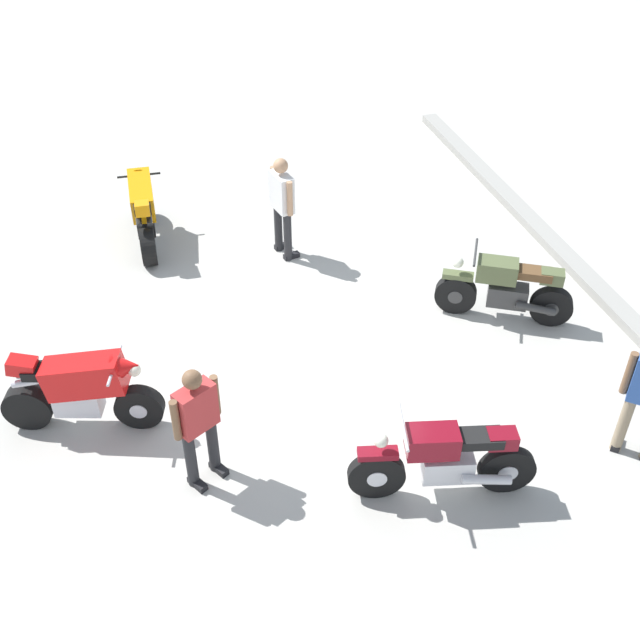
{
  "coord_description": "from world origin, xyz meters",
  "views": [
    {
      "loc": [
        7.56,
        -2.07,
        6.87
      ],
      "look_at": [
        0.03,
        0.11,
        0.75
      ],
      "focal_mm": 43.23,
      "sensor_mm": 36.0,
      "label": 1
    }
  ],
  "objects_px": {
    "motorcycle_red_sportbike": "(80,389)",
    "motorcycle_orange_sportbike": "(144,209)",
    "person_in_red_shirt": "(198,420)",
    "person_in_white_shirt": "(282,202)",
    "motorcycle_olive_vintage": "(506,290)",
    "motorcycle_maroon_cruiser": "(445,460)"
  },
  "relations": [
    {
      "from": "motorcycle_orange_sportbike",
      "to": "person_in_red_shirt",
      "type": "xyz_separation_m",
      "value": [
        5.31,
        0.07,
        0.3
      ]
    },
    {
      "from": "motorcycle_orange_sportbike",
      "to": "motorcycle_olive_vintage",
      "type": "relative_size",
      "value": 1.1
    },
    {
      "from": "motorcycle_maroon_cruiser",
      "to": "motorcycle_olive_vintage",
      "type": "bearing_deg",
      "value": -114.91
    },
    {
      "from": "motorcycle_orange_sportbike",
      "to": "person_in_red_shirt",
      "type": "distance_m",
      "value": 5.32
    },
    {
      "from": "motorcycle_orange_sportbike",
      "to": "person_in_red_shirt",
      "type": "bearing_deg",
      "value": -176.12
    },
    {
      "from": "motorcycle_red_sportbike",
      "to": "person_in_red_shirt",
      "type": "bearing_deg",
      "value": -27.7
    },
    {
      "from": "motorcycle_red_sportbike",
      "to": "person_in_red_shirt",
      "type": "distance_m",
      "value": 1.76
    },
    {
      "from": "person_in_red_shirt",
      "to": "motorcycle_orange_sportbike",
      "type": "bearing_deg",
      "value": 151.28
    },
    {
      "from": "motorcycle_maroon_cruiser",
      "to": "person_in_white_shirt",
      "type": "xyz_separation_m",
      "value": [
        -5.25,
        -0.51,
        0.45
      ]
    },
    {
      "from": "person_in_red_shirt",
      "to": "motorcycle_olive_vintage",
      "type": "bearing_deg",
      "value": 81.34
    },
    {
      "from": "motorcycle_orange_sportbike",
      "to": "person_in_white_shirt",
      "type": "bearing_deg",
      "value": -113.39
    },
    {
      "from": "motorcycle_red_sportbike",
      "to": "motorcycle_olive_vintage",
      "type": "distance_m",
      "value": 5.9
    },
    {
      "from": "motorcycle_maroon_cruiser",
      "to": "motorcycle_orange_sportbike",
      "type": "xyz_separation_m",
      "value": [
        -6.28,
        -2.58,
        0.07
      ]
    },
    {
      "from": "motorcycle_red_sportbike",
      "to": "person_in_white_shirt",
      "type": "xyz_separation_m",
      "value": [
        -3.06,
        3.24,
        0.37
      ]
    },
    {
      "from": "motorcycle_maroon_cruiser",
      "to": "person_in_white_shirt",
      "type": "relative_size",
      "value": 1.22
    },
    {
      "from": "motorcycle_red_sportbike",
      "to": "motorcycle_maroon_cruiser",
      "type": "relative_size",
      "value": 0.93
    },
    {
      "from": "motorcycle_red_sportbike",
      "to": "motorcycle_orange_sportbike",
      "type": "height_order",
      "value": "same"
    },
    {
      "from": "person_in_white_shirt",
      "to": "motorcycle_red_sportbike",
      "type": "bearing_deg",
      "value": -149.34
    },
    {
      "from": "motorcycle_maroon_cruiser",
      "to": "motorcycle_olive_vintage",
      "type": "height_order",
      "value": "motorcycle_maroon_cruiser"
    },
    {
      "from": "motorcycle_red_sportbike",
      "to": "motorcycle_maroon_cruiser",
      "type": "bearing_deg",
      "value": -13.53
    },
    {
      "from": "motorcycle_red_sportbike",
      "to": "motorcycle_orange_sportbike",
      "type": "xyz_separation_m",
      "value": [
        -4.1,
        1.17,
        0.0
      ]
    },
    {
      "from": "motorcycle_orange_sportbike",
      "to": "person_in_white_shirt",
      "type": "height_order",
      "value": "person_in_white_shirt"
    }
  ]
}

